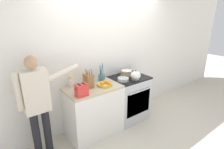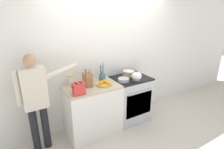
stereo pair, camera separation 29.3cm
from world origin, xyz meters
TOP-DOWN VIEW (x-y plane):
  - ground_plane at (0.00, 0.00)m, footprint 16.00×16.00m
  - wall_back at (0.00, 0.61)m, footprint 8.00×0.04m
  - counter_cabinet at (-0.59, 0.29)m, footprint 0.93×0.59m
  - stove_range at (0.23, 0.29)m, footprint 0.72×0.62m
  - layer_cake at (0.26, 0.41)m, footprint 0.27×0.27m
  - tea_kettle at (0.24, 0.13)m, footprint 0.23×0.19m
  - mixing_bowl at (-0.00, 0.20)m, footprint 0.21×0.21m
  - knife_block at (-0.65, 0.33)m, footprint 0.12×0.17m
  - utensil_crock at (-0.32, 0.43)m, footprint 0.12×0.12m
  - fruit_bowl at (-0.39, 0.21)m, footprint 0.26×0.26m
  - toaster at (-0.89, 0.10)m, footprint 0.19×0.13m
  - milk_carton at (-0.88, 0.49)m, footprint 0.07×0.07m
  - person_baker at (-1.47, 0.31)m, footprint 0.91×0.20m

SIDE VIEW (x-z plane):
  - ground_plane at x=0.00m, z-range 0.00..0.00m
  - counter_cabinet at x=-0.59m, z-range 0.00..0.90m
  - stove_range at x=0.23m, z-range 0.00..0.90m
  - person_baker at x=-1.47m, z-range 0.15..1.70m
  - mixing_bowl at x=0.00m, z-range 0.90..0.96m
  - fruit_bowl at x=-0.39m, z-range 0.89..0.99m
  - layer_cake at x=0.26m, z-range 0.90..1.00m
  - utensil_crock at x=-0.32m, z-range 0.81..1.15m
  - tea_kettle at x=0.24m, z-range 0.89..1.07m
  - toaster at x=-0.89m, z-range 0.90..1.09m
  - milk_carton at x=-0.88m, z-range 0.90..1.11m
  - knife_block at x=-0.65m, z-range 0.86..1.17m
  - wall_back at x=0.00m, z-range 0.00..2.60m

